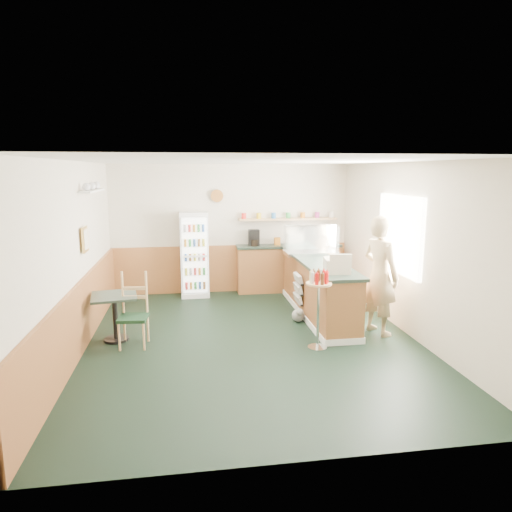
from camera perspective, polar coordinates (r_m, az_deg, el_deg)
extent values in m
plane|color=black|center=(7.11, -0.56, -10.51)|extent=(6.00, 6.00, 0.00)
cube|color=beige|center=(9.70, -3.08, 3.43)|extent=(5.00, 0.02, 2.70)
cube|color=beige|center=(6.86, -21.82, -0.34)|extent=(0.02, 6.00, 2.70)
cube|color=beige|center=(7.51, 18.74, 0.75)|extent=(0.02, 6.00, 2.70)
cube|color=white|center=(6.63, -0.61, 11.88)|extent=(5.00, 6.00, 0.02)
cube|color=#A06733|center=(9.80, -3.01, -1.54)|extent=(4.98, 0.05, 1.00)
cube|color=#A06733|center=(7.05, -21.02, -7.12)|extent=(0.05, 5.98, 1.00)
cube|color=white|center=(7.72, 17.49, 2.59)|extent=(0.06, 1.45, 1.25)
cube|color=#DAAD52|center=(7.30, -20.60, 1.96)|extent=(0.03, 0.32, 0.38)
cube|color=white|center=(7.71, -19.82, 7.67)|extent=(0.18, 1.20, 0.03)
cylinder|color=#9E6127|center=(9.54, -4.89, 7.51)|extent=(0.26, 0.04, 0.26)
cube|color=#A06733|center=(8.24, 7.72, -4.15)|extent=(0.60, 2.95, 0.95)
cube|color=white|center=(8.36, 7.65, -6.97)|extent=(0.64, 2.97, 0.10)
cube|color=#29382F|center=(8.13, 7.81, -0.67)|extent=(0.68, 3.01, 0.05)
cube|color=#A06733|center=(9.83, 4.07, -1.66)|extent=(2.20, 0.38, 0.95)
cube|color=#29382F|center=(9.73, 4.11, 1.27)|extent=(2.24, 0.42, 0.05)
cube|color=tan|center=(9.74, 4.05, 4.63)|extent=(2.10, 0.22, 0.04)
cube|color=black|center=(9.57, -0.27, 2.32)|extent=(0.22, 0.18, 0.34)
cylinder|color=#B2664C|center=(9.56, -1.53, 5.03)|extent=(0.10, 0.10, 0.12)
cylinder|color=#B2664C|center=(9.61, 0.35, 5.06)|extent=(0.10, 0.10, 0.12)
cylinder|color=#B2664C|center=(9.66, 2.21, 5.08)|extent=(0.10, 0.10, 0.12)
cylinder|color=#B2664C|center=(9.73, 4.05, 5.10)|extent=(0.10, 0.10, 0.12)
cylinder|color=#B2664C|center=(9.80, 5.87, 5.11)|extent=(0.10, 0.10, 0.12)
cylinder|color=#B2664C|center=(9.89, 7.65, 5.12)|extent=(0.10, 0.10, 0.12)
cylinder|color=#B2664C|center=(9.98, 9.41, 5.12)|extent=(0.10, 0.10, 0.12)
cube|color=white|center=(9.50, -7.70, 0.24)|extent=(0.57, 0.41, 1.73)
cube|color=white|center=(9.27, -7.68, 0.04)|extent=(0.48, 0.02, 1.53)
cube|color=silver|center=(9.20, -7.67, -0.04)|extent=(0.52, 0.02, 1.58)
cube|color=silver|center=(8.62, 6.82, 0.40)|extent=(0.97, 0.50, 0.07)
cube|color=silver|center=(8.58, 6.86, 2.20)|extent=(0.94, 0.48, 0.48)
cube|color=beige|center=(7.17, 10.07, -1.17)|extent=(0.43, 0.44, 0.22)
imported|color=tan|center=(7.42, 15.27, -2.35)|extent=(0.65, 0.75, 1.89)
cylinder|color=silver|center=(6.89, 7.67, -11.25)|extent=(0.29, 0.29, 0.02)
cylinder|color=silver|center=(6.72, 7.77, -7.44)|extent=(0.04, 0.04, 0.96)
cylinder|color=tan|center=(6.59, 7.88, -3.46)|extent=(0.37, 0.37, 0.03)
cylinder|color=red|center=(6.59, 8.85, -2.63)|extent=(0.05, 0.05, 0.16)
cylinder|color=red|center=(6.66, 8.47, -2.50)|extent=(0.05, 0.05, 0.16)
cylinder|color=red|center=(6.68, 7.84, -2.44)|extent=(0.05, 0.05, 0.16)
cylinder|color=red|center=(6.65, 7.23, -2.48)|extent=(0.05, 0.05, 0.16)
cylinder|color=red|center=(6.58, 6.92, -2.61)|extent=(0.05, 0.05, 0.16)
cylinder|color=red|center=(6.51, 7.07, -2.76)|extent=(0.05, 0.05, 0.16)
cylinder|color=red|center=(6.46, 7.61, -2.87)|extent=(0.05, 0.05, 0.16)
cylinder|color=red|center=(6.47, 8.30, -2.88)|extent=(0.05, 0.05, 0.16)
cylinder|color=red|center=(6.52, 8.78, -2.78)|extent=(0.05, 0.05, 0.16)
cube|color=black|center=(8.23, 5.37, -5.76)|extent=(0.05, 0.45, 0.03)
cube|color=beige|center=(8.20, 5.25, -5.29)|extent=(0.09, 0.41, 0.15)
cube|color=black|center=(8.18, 5.40, -4.51)|extent=(0.05, 0.45, 0.03)
cube|color=beige|center=(8.15, 5.27, -4.04)|extent=(0.09, 0.41, 0.15)
cube|color=black|center=(8.13, 5.42, -3.25)|extent=(0.05, 0.45, 0.03)
cube|color=beige|center=(8.11, 5.29, -2.77)|extent=(0.09, 0.41, 0.15)
cylinder|color=black|center=(7.43, -17.03, -9.89)|extent=(0.37, 0.37, 0.04)
cylinder|color=black|center=(7.32, -17.18, -7.42)|extent=(0.07, 0.07, 0.65)
cube|color=#29382F|center=(7.23, -17.33, -4.81)|extent=(0.75, 0.75, 0.04)
cube|color=black|center=(6.99, -15.10, -7.47)|extent=(0.44, 0.44, 0.05)
cylinder|color=tan|center=(6.92, -16.62, -9.69)|extent=(0.03, 0.03, 0.43)
cylinder|color=tan|center=(6.88, -13.70, -9.67)|extent=(0.03, 0.03, 0.43)
cylinder|color=tan|center=(7.25, -16.25, -8.74)|extent=(0.03, 0.03, 0.43)
cylinder|color=tan|center=(7.21, -13.46, -8.71)|extent=(0.03, 0.03, 0.43)
cube|color=tan|center=(7.07, -15.06, -4.47)|extent=(0.37, 0.07, 0.66)
sphere|color=gray|center=(7.95, 5.30, -7.40)|extent=(0.22, 0.22, 0.22)
sphere|color=gray|center=(7.82, 5.50, -7.02)|extent=(0.13, 0.13, 0.13)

